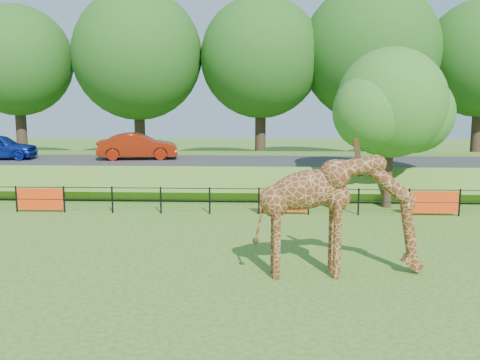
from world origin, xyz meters
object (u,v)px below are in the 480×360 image
Objects in this scene: giraffe at (341,215)px; visitor at (330,189)px; car_red at (138,146)px; tree_east at (393,107)px.

visitor is at bearing 79.19° from giraffe.
giraffe is 1.11× the size of car_red.
tree_east is at bearing 178.64° from visitor.
car_red is 2.59× the size of visitor.
car_red is at bearing 157.57° from tree_east.
visitor is at bearing -126.90° from car_red.
giraffe reaches higher than car_red.
tree_east is (2.53, 0.09, 3.48)m from visitor.
visitor is 0.24× the size of tree_east.
visitor is (9.49, -5.05, -1.30)m from car_red.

